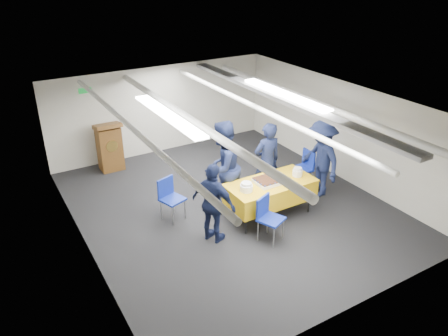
{
  "coord_description": "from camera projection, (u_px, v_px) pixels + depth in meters",
  "views": [
    {
      "loc": [
        -4.19,
        -6.84,
        4.82
      ],
      "look_at": [
        -0.26,
        -0.2,
        1.05
      ],
      "focal_mm": 35.0,
      "sensor_mm": 36.0,
      "label": 1
    }
  ],
  "objects": [
    {
      "name": "plate_stack_right",
      "position": [
        297.0,
        172.0,
        8.87
      ],
      "size": [
        0.2,
        0.2,
        0.18
      ],
      "color": "white",
      "rests_on": "serving_table"
    },
    {
      "name": "ground",
      "position": [
        230.0,
        206.0,
        9.33
      ],
      "size": [
        7.0,
        7.0,
        0.0
      ],
      "primitive_type": "plane",
      "color": "black",
      "rests_on": "ground"
    },
    {
      "name": "chair_right",
      "position": [
        305.0,
        165.0,
        9.91
      ],
      "size": [
        0.42,
        0.42,
        0.87
      ],
      "color": "gray",
      "rests_on": "ground"
    },
    {
      "name": "sailor_c",
      "position": [
        214.0,
        204.0,
        7.89
      ],
      "size": [
        0.75,
        0.99,
        1.56
      ],
      "primitive_type": "imported",
      "rotation": [
        0.0,
        0.0,
        2.03
      ],
      "color": "black",
      "rests_on": "ground"
    },
    {
      "name": "sailor_b",
      "position": [
        222.0,
        167.0,
        8.79
      ],
      "size": [
        1.15,
        1.04,
        1.95
      ],
      "primitive_type": "imported",
      "rotation": [
        0.0,
        0.0,
        3.52
      ],
      "color": "black",
      "rests_on": "ground"
    },
    {
      "name": "sailor_d",
      "position": [
        321.0,
        159.0,
        9.43
      ],
      "size": [
        0.75,
        1.18,
        1.73
      ],
      "primitive_type": "imported",
      "rotation": [
        0.0,
        0.0,
        -1.67
      ],
      "color": "black",
      "rests_on": "ground"
    },
    {
      "name": "plate_stack_left",
      "position": [
        246.0,
        187.0,
        8.3
      ],
      "size": [
        0.25,
        0.25,
        0.18
      ],
      "color": "white",
      "rests_on": "serving_table"
    },
    {
      "name": "room_shell",
      "position": [
        224.0,
        119.0,
        8.89
      ],
      "size": [
        6.0,
        7.0,
        2.3
      ],
      "color": "beige",
      "rests_on": "ground"
    },
    {
      "name": "serving_table",
      "position": [
        270.0,
        191.0,
        8.75
      ],
      "size": [
        1.79,
        0.86,
        0.77
      ],
      "color": "black",
      "rests_on": "ground"
    },
    {
      "name": "chair_left",
      "position": [
        169.0,
        194.0,
        8.69
      ],
      "size": [
        0.53,
        0.53,
        0.87
      ],
      "color": "gray",
      "rests_on": "ground"
    },
    {
      "name": "chair_near",
      "position": [
        267.0,
        214.0,
        8.03
      ],
      "size": [
        0.55,
        0.55,
        0.87
      ],
      "color": "gray",
      "rests_on": "ground"
    },
    {
      "name": "podium",
      "position": [
        110.0,
        146.0,
        10.68
      ],
      "size": [
        0.62,
        0.53,
        1.25
      ],
      "color": "brown",
      "rests_on": "ground"
    },
    {
      "name": "sheet_cake",
      "position": [
        269.0,
        181.0,
        8.61
      ],
      "size": [
        0.56,
        0.44,
        0.1
      ],
      "color": "white",
      "rests_on": "serving_table"
    },
    {
      "name": "sailor_a",
      "position": [
        267.0,
        161.0,
        9.29
      ],
      "size": [
        0.66,
        0.45,
        1.74
      ],
      "primitive_type": "imported",
      "rotation": [
        0.0,
        0.0,
        3.08
      ],
      "color": "black",
      "rests_on": "ground"
    }
  ]
}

